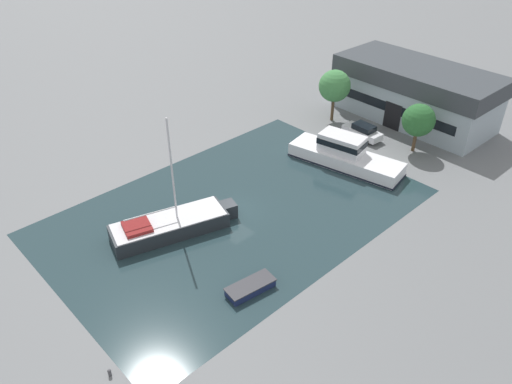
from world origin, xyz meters
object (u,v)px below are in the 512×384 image
object	(u,v)px
quay_tree_by_water	(419,120)
sailboat_moored	(172,225)
warehouse_building	(415,93)
motor_cruiser	(344,155)
quay_tree_near_building	(335,86)
parked_car	(363,131)
small_dinghy	(250,287)

from	to	relation	value
quay_tree_by_water	sailboat_moored	distance (m)	28.73
warehouse_building	motor_cruiser	size ratio (longest dim) A/B	1.55
warehouse_building	quay_tree_by_water	world-z (taller)	warehouse_building
quay_tree_near_building	quay_tree_by_water	size ratio (longest dim) A/B	1.16
warehouse_building	motor_cruiser	world-z (taller)	warehouse_building
sailboat_moored	motor_cruiser	bearing A→B (deg)	97.80
quay_tree_by_water	parked_car	xyz separation A→B (m)	(-5.76, -1.57, -2.86)
quay_tree_near_building	sailboat_moored	bearing A→B (deg)	-80.11
sailboat_moored	motor_cruiser	size ratio (longest dim) A/B	0.90
quay_tree_near_building	quay_tree_by_water	world-z (taller)	quay_tree_near_building
warehouse_building	parked_car	size ratio (longest dim) A/B	4.06
motor_cruiser	small_dinghy	world-z (taller)	motor_cruiser
motor_cruiser	small_dinghy	bearing A→B (deg)	-172.06
motor_cruiser	warehouse_building	bearing A→B (deg)	-5.76
warehouse_building	quay_tree_by_water	distance (m)	8.52
quay_tree_by_water	small_dinghy	size ratio (longest dim) A/B	1.36
warehouse_building	quay_tree_near_building	bearing A→B (deg)	-129.31
quay_tree_by_water	small_dinghy	distance (m)	28.16
quay_tree_near_building	parked_car	xyz separation A→B (m)	(5.42, -1.11, -3.59)
parked_car	small_dinghy	distance (m)	27.75
quay_tree_near_building	parked_car	bearing A→B (deg)	-11.61
parked_car	motor_cruiser	size ratio (longest dim) A/B	0.38
warehouse_building	small_dinghy	distance (m)	35.90
quay_tree_near_building	quay_tree_by_water	xyz separation A→B (m)	(11.18, 0.46, -0.73)
quay_tree_by_water	parked_car	size ratio (longest dim) A/B	1.15
sailboat_moored	motor_cruiser	distance (m)	20.06
quay_tree_near_building	small_dinghy	bearing A→B (deg)	-61.80
quay_tree_by_water	motor_cruiser	distance (m)	9.06
sailboat_moored	small_dinghy	distance (m)	9.86
quay_tree_by_water	small_dinghy	xyz separation A→B (m)	(3.44, -27.74, -3.35)
quay_tree_near_building	quay_tree_by_water	distance (m)	11.22
warehouse_building	quay_tree_by_water	size ratio (longest dim) A/B	3.55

